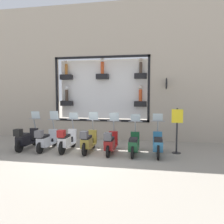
{
  "coord_description": "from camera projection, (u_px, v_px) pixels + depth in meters",
  "views": [
    {
      "loc": [
        -7.97,
        -2.67,
        2.44
      ],
      "look_at": [
        2.13,
        -0.83,
        1.59
      ],
      "focal_mm": 35.0,
      "sensor_mm": 36.0,
      "label": 1
    }
  ],
  "objects": [
    {
      "name": "ground_plane",
      "position": [
        81.0,
        157.0,
        8.5
      ],
      "size": [
        120.0,
        120.0,
        0.0
      ],
      "primitive_type": "plane",
      "color": "gray"
    },
    {
      "name": "building_facade",
      "position": [
        102.0,
        71.0,
        11.72
      ],
      "size": [
        1.2,
        36.0,
        7.17
      ],
      "color": "#ADA08E",
      "rests_on": "ground_plane"
    },
    {
      "name": "scooter_teal_0",
      "position": [
        158.0,
        144.0,
        8.61
      ],
      "size": [
        1.81,
        0.61,
        1.61
      ],
      "color": "black",
      "rests_on": "ground_plane"
    },
    {
      "name": "scooter_green_1",
      "position": [
        134.0,
        144.0,
        8.77
      ],
      "size": [
        1.8,
        0.6,
        1.56
      ],
      "color": "black",
      "rests_on": "ground_plane"
    },
    {
      "name": "scooter_red_2",
      "position": [
        110.0,
        143.0,
        8.88
      ],
      "size": [
        1.79,
        0.6,
        1.61
      ],
      "color": "black",
      "rests_on": "ground_plane"
    },
    {
      "name": "scooter_olive_3",
      "position": [
        88.0,
        141.0,
        9.05
      ],
      "size": [
        1.81,
        0.61,
        1.63
      ],
      "color": "black",
      "rests_on": "ground_plane"
    },
    {
      "name": "scooter_white_4",
      "position": [
        67.0,
        140.0,
        9.23
      ],
      "size": [
        1.81,
        0.6,
        1.59
      ],
      "color": "black",
      "rests_on": "ground_plane"
    },
    {
      "name": "scooter_silver_5",
      "position": [
        46.0,
        140.0,
        9.39
      ],
      "size": [
        1.79,
        0.61,
        1.65
      ],
      "color": "black",
      "rests_on": "ground_plane"
    },
    {
      "name": "scooter_black_6",
      "position": [
        26.0,
        139.0,
        9.56
      ],
      "size": [
        1.8,
        0.61,
        1.62
      ],
      "color": "black",
      "rests_on": "ground_plane"
    },
    {
      "name": "shop_sign_post",
      "position": [
        177.0,
        129.0,
        8.91
      ],
      "size": [
        0.36,
        0.45,
        1.87
      ],
      "color": "#232326",
      "rests_on": "ground_plane"
    }
  ]
}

